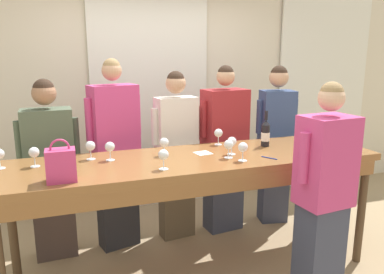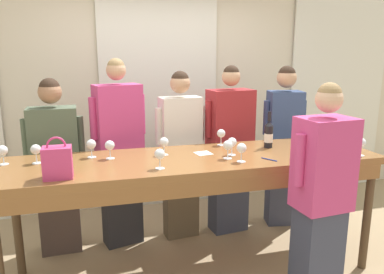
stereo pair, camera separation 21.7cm
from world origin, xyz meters
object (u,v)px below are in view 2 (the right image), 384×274
wine_glass_by_bottle (221,134)px  guest_striped_shirt (229,151)px  wine_glass_back_left (110,146)px  guest_cream_sweater (181,154)px  wine_glass_front_left (164,143)px  wine_glass_back_mid (36,150)px  wine_bottle (269,135)px  wine_glass_back_right (91,145)px  guest_navy_coat (283,144)px  potted_plant (323,170)px  wine_glass_center_left (160,155)px  wine_glass_center_right (232,143)px  wine_glass_center_mid (307,146)px  wine_glass_near_host (2,151)px  host_pouring (321,202)px  wine_glass_by_handbag (228,146)px  wine_glass_front_mid (242,149)px  guest_olive_jacket (56,167)px  handbag (58,162)px  tasting_bar (195,168)px  wine_glass_front_right (361,143)px  guest_pink_top (120,153)px

wine_glass_by_bottle → guest_striped_shirt: guest_striped_shirt is taller
wine_glass_back_left → guest_cream_sweater: 0.94m
wine_glass_front_left → wine_glass_back_mid: 1.00m
wine_bottle → wine_glass_back_mid: (-1.95, 0.01, -0.01)m
wine_glass_back_right → guest_navy_coat: 2.06m
wine_glass_back_right → wine_glass_by_bottle: 1.16m
wine_glass_front_left → potted_plant: wine_glass_front_left is taller
wine_glass_center_left → wine_glass_back_left: (-0.34, 0.37, 0.00)m
wine_glass_front_left → wine_glass_center_right: same height
guest_cream_sweater → wine_glass_center_mid: bearing=-49.5°
wine_glass_near_host → host_pouring: (2.19, -0.88, -0.29)m
guest_cream_sweater → guest_striped_shirt: 0.52m
wine_glass_front_left → wine_glass_center_mid: same height
wine_glass_back_left → wine_glass_center_right: bearing=-8.9°
wine_bottle → wine_glass_center_mid: 0.43m
wine_glass_by_handbag → wine_glass_front_mid: bearing=-58.4°
wine_glass_center_left → guest_olive_jacket: (-0.81, 0.92, -0.30)m
wine_glass_center_left → wine_bottle: bearing=19.4°
handbag → wine_glass_back_left: size_ratio=1.92×
handbag → wine_glass_front_mid: (1.35, 0.04, -0.01)m
tasting_bar → potted_plant: bearing=31.6°
wine_glass_front_left → guest_navy_coat: (1.41, 0.56, -0.24)m
wine_glass_by_bottle → handbag: bearing=-156.9°
wine_glass_front_left → wine_glass_near_host: size_ratio=1.00×
wine_glass_center_left → wine_glass_back_mid: (-0.89, 0.38, 0.00)m
handbag → wine_glass_by_handbag: handbag is taller
wine_glass_back_mid → guest_olive_jacket: size_ratio=0.09×
guest_cream_sweater → guest_navy_coat: bearing=0.0°
wine_glass_center_right → wine_glass_back_right: 1.15m
tasting_bar → wine_glass_center_mid: size_ratio=20.33×
wine_glass_by_bottle → guest_olive_jacket: guest_olive_jacket is taller
handbag → wine_glass_back_mid: handbag is taller
wine_bottle → guest_striped_shirt: 0.63m
wine_glass_by_bottle → guest_cream_sweater: guest_cream_sweater is taller
guest_cream_sweater → tasting_bar: bearing=-93.4°
wine_glass_center_mid → guest_striped_shirt: size_ratio=0.09×
wine_glass_back_left → guest_striped_shirt: (1.23, 0.55, -0.27)m
tasting_bar → wine_glass_front_right: bearing=-12.3°
wine_glass_center_right → wine_glass_by_bottle: size_ratio=1.00×
wine_glass_front_mid → host_pouring: 0.69m
wine_glass_center_left → guest_navy_coat: size_ratio=0.09×
wine_glass_back_mid → guest_pink_top: 0.88m
wine_glass_front_right → wine_glass_back_mid: (-2.56, 0.46, 0.00)m
handbag → wine_glass_back_mid: bearing=115.0°
wine_glass_center_left → wine_glass_by_bottle: 0.87m
host_pouring → wine_glass_by_handbag: bearing=128.7°
wine_glass_front_left → wine_glass_back_left: 0.44m
wine_bottle → wine_glass_back_right: bearing=177.4°
host_pouring → guest_navy_coat: bearing=71.9°
handbag → guest_olive_jacket: size_ratio=0.17×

